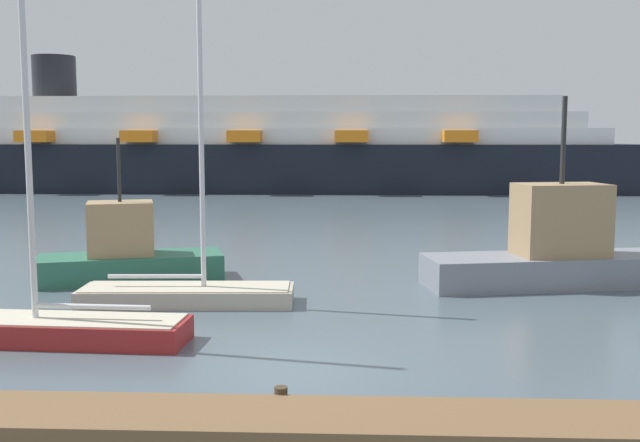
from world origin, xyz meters
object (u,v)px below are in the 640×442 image
fishing_boat_1 (127,254)px  channel_buoy_0 (520,248)px  sailboat_2 (187,290)px  sailboat_3 (55,322)px  fishing_boat_0 (552,251)px  cruise_ship (204,148)px

fishing_boat_1 → channel_buoy_0: size_ratio=4.01×
sailboat_2 → sailboat_3: bearing=-121.4°
sailboat_2 → fishing_boat_0: 12.43m
fishing_boat_0 → sailboat_2: bearing=-174.9°
fishing_boat_0 → cruise_ship: cruise_ship is taller
fishing_boat_1 → channel_buoy_0: bearing=-175.6°
cruise_ship → sailboat_3: bearing=-82.7°
fishing_boat_1 → sailboat_3: bearing=77.3°
channel_buoy_0 → sailboat_2: bearing=-142.1°
sailboat_3 → channel_buoy_0: sailboat_3 is taller
fishing_boat_0 → fishing_boat_1: bearing=168.6°
fishing_boat_1 → cruise_ship: cruise_ship is taller
cruise_ship → channel_buoy_0: bearing=-61.3°
sailboat_2 → fishing_boat_1: 4.66m
fishing_boat_1 → fishing_boat_0: bearing=162.2°
sailboat_2 → fishing_boat_0: size_ratio=1.11×
fishing_boat_1 → channel_buoy_0: fishing_boat_1 is taller
channel_buoy_0 → fishing_boat_0: bearing=-92.6°
fishing_boat_0 → fishing_boat_1: 14.89m
fishing_boat_1 → cruise_ship: (-6.33, 44.88, 3.07)m
channel_buoy_0 → cruise_ship: (-21.50, 38.94, 3.65)m
sailboat_3 → channel_buoy_0: size_ratio=6.52×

